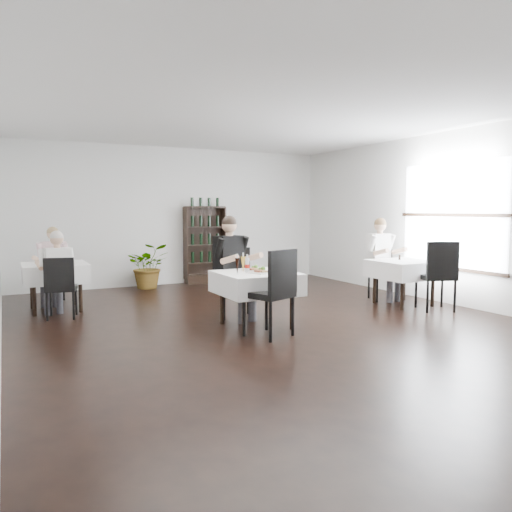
{
  "coord_description": "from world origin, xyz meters",
  "views": [
    {
      "loc": [
        -3.42,
        -6.15,
        1.63
      ],
      "look_at": [
        -0.2,
        0.2,
        0.98
      ],
      "focal_mm": 35.0,
      "sensor_mm": 36.0,
      "label": 1
    }
  ],
  "objects": [
    {
      "name": "room_shell",
      "position": [
        0.0,
        0.0,
        1.5
      ],
      "size": [
        9.0,
        9.0,
        9.0
      ],
      "color": "black",
      "rests_on": "ground"
    },
    {
      "name": "window_right",
      "position": [
        3.48,
        0.0,
        1.5
      ],
      "size": [
        0.06,
        2.3,
        1.85
      ],
      "color": "white",
      "rests_on": "room_shell"
    },
    {
      "name": "wine_shelf",
      "position": [
        0.6,
        4.31,
        0.85
      ],
      "size": [
        0.9,
        0.28,
        1.75
      ],
      "color": "black",
      "rests_on": "ground"
    },
    {
      "name": "main_table",
      "position": [
        -0.3,
        0.0,
        0.62
      ],
      "size": [
        1.03,
        1.03,
        0.77
      ],
      "color": "black",
      "rests_on": "ground"
    },
    {
      "name": "left_table",
      "position": [
        -2.7,
        2.5,
        0.62
      ],
      "size": [
        0.98,
        0.98,
        0.77
      ],
      "color": "black",
      "rests_on": "ground"
    },
    {
      "name": "right_table",
      "position": [
        2.7,
        0.3,
        0.62
      ],
      "size": [
        0.98,
        0.98,
        0.77
      ],
      "color": "black",
      "rests_on": "ground"
    },
    {
      "name": "potted_tree",
      "position": [
        -0.74,
        4.09,
        0.47
      ],
      "size": [
        0.98,
        0.9,
        0.95
      ],
      "primitive_type": "imported",
      "rotation": [
        0.0,
        0.0,
        -0.2
      ],
      "color": "#215B1F",
      "rests_on": "ground"
    },
    {
      "name": "main_chair_far",
      "position": [
        -0.26,
        0.79,
        0.6
      ],
      "size": [
        0.61,
        0.61,
        1.05
      ],
      "color": "black",
      "rests_on": "ground"
    },
    {
      "name": "main_chair_near",
      "position": [
        -0.36,
        -0.63,
        0.65
      ],
      "size": [
        0.67,
        0.68,
        1.14
      ],
      "color": "black",
      "rests_on": "ground"
    },
    {
      "name": "left_chair_far",
      "position": [
        -2.61,
        3.24,
        0.52
      ],
      "size": [
        0.56,
        0.56,
        0.92
      ],
      "color": "black",
      "rests_on": "ground"
    },
    {
      "name": "left_chair_near",
      "position": [
        -2.69,
        1.76,
        0.53
      ],
      "size": [
        0.51,
        0.52,
        0.94
      ],
      "color": "black",
      "rests_on": "ground"
    },
    {
      "name": "right_chair_far",
      "position": [
        2.74,
        0.89,
        0.58
      ],
      "size": [
        0.59,
        0.59,
        1.02
      ],
      "color": "black",
      "rests_on": "ground"
    },
    {
      "name": "right_chair_near",
      "position": [
        2.81,
        -0.36,
        0.65
      ],
      "size": [
        0.68,
        0.68,
        1.14
      ],
      "color": "black",
      "rests_on": "ground"
    },
    {
      "name": "diner_main",
      "position": [
        -0.39,
        0.59,
        0.9
      ],
      "size": [
        0.66,
        0.71,
        1.55
      ],
      "color": "#43434B",
      "rests_on": "ground"
    },
    {
      "name": "diner_left_far",
      "position": [
        -2.68,
        3.07,
        0.78
      ],
      "size": [
        0.58,
        0.62,
        1.35
      ],
      "color": "#43434B",
      "rests_on": "ground"
    },
    {
      "name": "diner_left_near",
      "position": [
        -2.72,
        1.92,
        0.77
      ],
      "size": [
        0.53,
        0.55,
        1.33
      ],
      "color": "#43434B",
      "rests_on": "ground"
    },
    {
      "name": "diner_right_far",
      "position": [
        2.72,
        0.87,
        0.87
      ],
      "size": [
        0.59,
        0.6,
        1.49
      ],
      "color": "#43434B",
      "rests_on": "ground"
    },
    {
      "name": "plate_far",
      "position": [
        -0.25,
        0.17,
        0.79
      ],
      "size": [
        0.3,
        0.3,
        0.08
      ],
      "color": "white",
      "rests_on": "main_table"
    },
    {
      "name": "plate_near",
      "position": [
        -0.29,
        -0.11,
        0.79
      ],
      "size": [
        0.36,
        0.36,
        0.09
      ],
      "color": "white",
      "rests_on": "main_table"
    },
    {
      "name": "pilsner_dark",
      "position": [
        -0.64,
        -0.11,
        0.88
      ],
      "size": [
        0.06,
        0.06,
        0.28
      ],
      "color": "black",
      "rests_on": "main_table"
    },
    {
      "name": "pilsner_lager",
      "position": [
        -0.48,
        0.05,
        0.88
      ],
      "size": [
        0.06,
        0.06,
        0.28
      ],
      "color": "gold",
      "rests_on": "main_table"
    },
    {
      "name": "coke_bottle",
      "position": [
        -0.41,
        0.05,
        0.87
      ],
      "size": [
        0.06,
        0.06,
        0.25
      ],
      "color": "silver",
      "rests_on": "main_table"
    },
    {
      "name": "napkin_cutlery",
      "position": [
        0.01,
        -0.24,
        0.78
      ],
      "size": [
        0.22,
        0.2,
        0.02
      ],
      "color": "black",
      "rests_on": "main_table"
    },
    {
      "name": "pepper_mill",
      "position": [
        2.73,
        0.44,
        0.81
      ],
      "size": [
        0.05,
        0.05,
        0.09
      ],
      "primitive_type": "cylinder",
      "rotation": [
        0.0,
        0.0,
        -0.43
      ],
      "color": "black",
      "rests_on": "right_table"
    }
  ]
}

